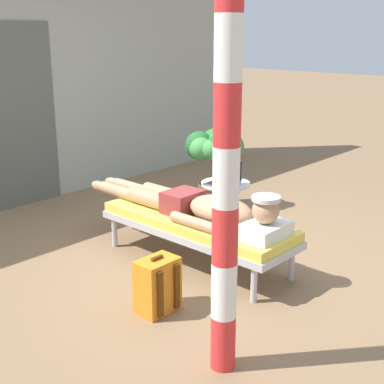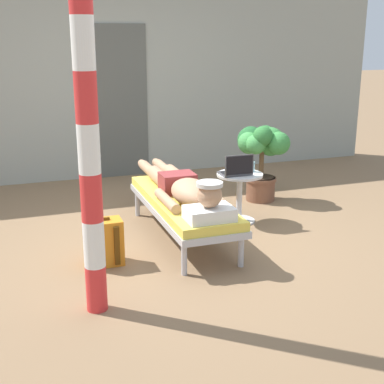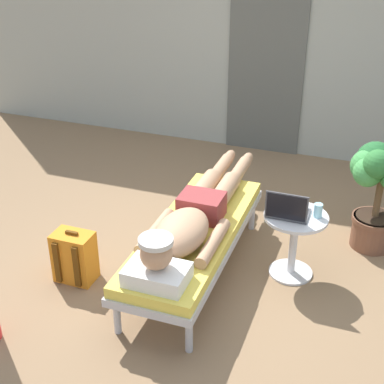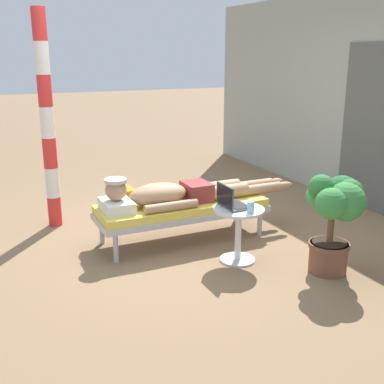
{
  "view_description": "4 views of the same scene",
  "coord_description": "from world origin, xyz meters",
  "px_view_note": "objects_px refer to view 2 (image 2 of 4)",
  "views": [
    {
      "loc": [
        -3.25,
        -2.94,
        1.96
      ],
      "look_at": [
        0.12,
        0.15,
        0.58
      ],
      "focal_mm": 50.76,
      "sensor_mm": 36.0,
      "label": 1
    },
    {
      "loc": [
        -1.56,
        -4.71,
        1.93
      ],
      "look_at": [
        0.06,
        -0.1,
        0.48
      ],
      "focal_mm": 50.72,
      "sensor_mm": 36.0,
      "label": 2
    },
    {
      "loc": [
        1.19,
        -3.34,
        2.6
      ],
      "look_at": [
        -0.08,
        0.17,
        0.61
      ],
      "focal_mm": 51.85,
      "sensor_mm": 36.0,
      "label": 3
    },
    {
      "loc": [
        4.38,
        -1.95,
        1.92
      ],
      "look_at": [
        0.18,
        0.02,
        0.57
      ],
      "focal_mm": 45.06,
      "sensor_mm": 36.0,
      "label": 4
    }
  ],
  "objects_px": {
    "lounge_chair": "(183,204)",
    "drink_glass": "(252,167)",
    "side_table": "(239,189)",
    "porch_post": "(89,149)",
    "backpack": "(105,243)",
    "laptop": "(237,170)",
    "potted_plant": "(262,151)",
    "person_reclining": "(184,188)"
  },
  "relations": [
    {
      "from": "lounge_chair",
      "to": "drink_glass",
      "type": "height_order",
      "value": "drink_glass"
    },
    {
      "from": "side_table",
      "to": "porch_post",
      "type": "xyz_separation_m",
      "value": [
        -1.75,
        -1.41,
        0.83
      ]
    },
    {
      "from": "backpack",
      "to": "porch_post",
      "type": "xyz_separation_m",
      "value": [
        -0.21,
        -0.78,
        0.99
      ]
    },
    {
      "from": "side_table",
      "to": "drink_glass",
      "type": "distance_m",
      "value": 0.27
    },
    {
      "from": "backpack",
      "to": "porch_post",
      "type": "bearing_deg",
      "value": -104.83
    },
    {
      "from": "laptop",
      "to": "potted_plant",
      "type": "bearing_deg",
      "value": 47.88
    },
    {
      "from": "person_reclining",
      "to": "laptop",
      "type": "height_order",
      "value": "laptop"
    },
    {
      "from": "lounge_chair",
      "to": "drink_glass",
      "type": "xyz_separation_m",
      "value": [
        0.86,
        0.3,
        0.23
      ]
    },
    {
      "from": "person_reclining",
      "to": "side_table",
      "type": "distance_m",
      "value": 0.79
    },
    {
      "from": "lounge_chair",
      "to": "drink_glass",
      "type": "distance_m",
      "value": 0.94
    },
    {
      "from": "backpack",
      "to": "side_table",
      "type": "bearing_deg",
      "value": 22.19
    },
    {
      "from": "potted_plant",
      "to": "backpack",
      "type": "bearing_deg",
      "value": -148.92
    },
    {
      "from": "laptop",
      "to": "porch_post",
      "type": "distance_m",
      "value": 2.24
    },
    {
      "from": "laptop",
      "to": "drink_glass",
      "type": "distance_m",
      "value": 0.23
    },
    {
      "from": "side_table",
      "to": "laptop",
      "type": "xyz_separation_m",
      "value": [
        -0.06,
        -0.05,
        0.23
      ]
    },
    {
      "from": "laptop",
      "to": "backpack",
      "type": "relative_size",
      "value": 0.73
    },
    {
      "from": "side_table",
      "to": "backpack",
      "type": "bearing_deg",
      "value": -157.81
    },
    {
      "from": "laptop",
      "to": "porch_post",
      "type": "height_order",
      "value": "porch_post"
    },
    {
      "from": "drink_glass",
      "to": "backpack",
      "type": "height_order",
      "value": "drink_glass"
    },
    {
      "from": "side_table",
      "to": "drink_glass",
      "type": "xyz_separation_m",
      "value": [
        0.15,
        0.03,
        0.22
      ]
    },
    {
      "from": "lounge_chair",
      "to": "side_table",
      "type": "height_order",
      "value": "side_table"
    },
    {
      "from": "potted_plant",
      "to": "lounge_chair",
      "type": "bearing_deg",
      "value": -144.72
    },
    {
      "from": "laptop",
      "to": "porch_post",
      "type": "bearing_deg",
      "value": -141.2
    },
    {
      "from": "laptop",
      "to": "potted_plant",
      "type": "distance_m",
      "value": 0.93
    },
    {
      "from": "person_reclining",
      "to": "drink_glass",
      "type": "bearing_deg",
      "value": 20.93
    },
    {
      "from": "lounge_chair",
      "to": "laptop",
      "type": "xyz_separation_m",
      "value": [
        0.65,
        0.21,
        0.24
      ]
    },
    {
      "from": "lounge_chair",
      "to": "person_reclining",
      "type": "distance_m",
      "value": 0.18
    },
    {
      "from": "side_table",
      "to": "porch_post",
      "type": "distance_m",
      "value": 2.39
    },
    {
      "from": "side_table",
      "to": "porch_post",
      "type": "bearing_deg",
      "value": -141.14
    },
    {
      "from": "drink_glass",
      "to": "backpack",
      "type": "relative_size",
      "value": 0.25
    },
    {
      "from": "backpack",
      "to": "potted_plant",
      "type": "relative_size",
      "value": 0.47
    },
    {
      "from": "laptop",
      "to": "backpack",
      "type": "height_order",
      "value": "laptop"
    },
    {
      "from": "person_reclining",
      "to": "side_table",
      "type": "relative_size",
      "value": 4.15
    },
    {
      "from": "laptop",
      "to": "side_table",
      "type": "bearing_deg",
      "value": 40.52
    },
    {
      "from": "backpack",
      "to": "lounge_chair",
      "type": "bearing_deg",
      "value": 23.81
    },
    {
      "from": "drink_glass",
      "to": "lounge_chair",
      "type": "bearing_deg",
      "value": -161.02
    },
    {
      "from": "lounge_chair",
      "to": "porch_post",
      "type": "xyz_separation_m",
      "value": [
        -1.03,
        -1.14,
        0.84
      ]
    },
    {
      "from": "lounge_chair",
      "to": "potted_plant",
      "type": "height_order",
      "value": "potted_plant"
    },
    {
      "from": "side_table",
      "to": "backpack",
      "type": "relative_size",
      "value": 1.23
    },
    {
      "from": "porch_post",
      "to": "person_reclining",
      "type": "bearing_deg",
      "value": 47.04
    },
    {
      "from": "laptop",
      "to": "potted_plant",
      "type": "xyz_separation_m",
      "value": [
        0.63,
        0.69,
        0.01
      ]
    },
    {
      "from": "side_table",
      "to": "potted_plant",
      "type": "bearing_deg",
      "value": 48.55
    }
  ]
}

